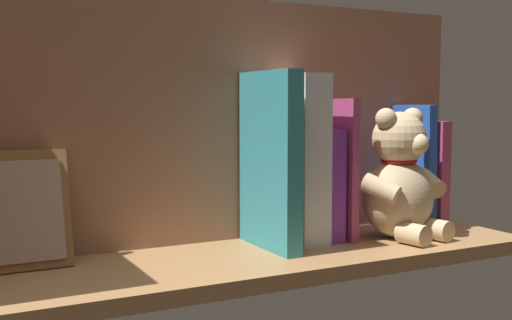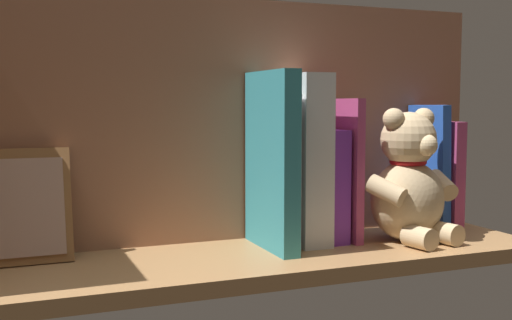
{
  "view_description": "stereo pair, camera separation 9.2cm",
  "coord_description": "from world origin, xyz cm",
  "views": [
    {
      "loc": [
        42.33,
        81.17,
        21.83
      ],
      "look_at": [
        0.0,
        0.0,
        13.6
      ],
      "focal_mm": 44.47,
      "sensor_mm": 36.0,
      "label": 1
    },
    {
      "loc": [
        33.99,
        85.0,
        21.83
      ],
      "look_at": [
        0.0,
        0.0,
        13.6
      ],
      "focal_mm": 44.47,
      "sensor_mm": 36.0,
      "label": 2
    }
  ],
  "objects": [
    {
      "name": "picture_frame_leaning",
      "position": [
        31.73,
        -6.17,
        7.74
      ],
      "size": [
        12.64,
        5.15,
        15.79
      ],
      "color": "brown",
      "rests_on": "ground_plane"
    },
    {
      "name": "teddy_bear",
      "position": [
        -25.46,
        1.66,
        9.28
      ],
      "size": [
        16.83,
        15.0,
        21.08
      ],
      "rotation": [
        0.0,
        0.0,
        0.18
      ],
      "color": "#D1B284",
      "rests_on": "ground_plane"
    },
    {
      "name": "shelf_back_panel",
      "position": [
        0.0,
        -10.24,
        19.08
      ],
      "size": [
        88.26,
        1.5,
        38.16
      ],
      "primitive_type": "cube",
      "color": "#9B6347",
      "rests_on": "ground_plane"
    },
    {
      "name": "book_2",
      "position": [
        -16.38,
        -3.49,
        11.28
      ],
      "size": [
        1.38,
        11.19,
        22.55
      ],
      "primitive_type": "cube",
      "color": "#B23F72",
      "rests_on": "ground_plane"
    },
    {
      "name": "book_4",
      "position": [
        -5.67,
        -3.53,
        11.57
      ],
      "size": [
        1.46,
        11.12,
        23.14
      ],
      "primitive_type": "cube",
      "color": "silver",
      "rests_on": "ground_plane"
    },
    {
      "name": "ground_plane",
      "position": [
        0.0,
        0.0,
        -1.1
      ],
      "size": [
        88.26,
        24.98,
        2.2
      ],
      "primitive_type": "cube",
      "color": "#A87A4C"
    },
    {
      "name": "book_5",
      "position": [
        -3.11,
        -1.55,
        13.3
      ],
      "size": [
        2.62,
        15.09,
        26.6
      ],
      "primitive_type": "cube",
      "color": "teal",
      "rests_on": "ground_plane"
    },
    {
      "name": "dictionary_thick_white",
      "position": [
        -9.33,
        -3.32,
        13.17
      ],
      "size": [
        4.83,
        11.34,
        26.34
      ],
      "primitive_type": "cube",
      "color": "silver",
      "rests_on": "ground_plane"
    },
    {
      "name": "book_0",
      "position": [
        -36.15,
        -4.05,
        9.36
      ],
      "size": [
        2.07,
        10.08,
        18.72
      ],
      "primitive_type": "cube",
      "color": "#B23F72",
      "rests_on": "ground_plane"
    },
    {
      "name": "book_3",
      "position": [
        -13.72,
        -3.9,
        8.85
      ],
      "size": [
        2.91,
        10.39,
        17.7
      ],
      "primitive_type": "cube",
      "color": "purple",
      "rests_on": "ground_plane"
    },
    {
      "name": "book_1",
      "position": [
        -33.75,
        -4.32,
        10.75
      ],
      "size": [
        2.32,
        9.54,
        21.54
      ],
      "primitive_type": "cube",
      "rotation": [
        0.0,
        0.03,
        0.0
      ],
      "color": "blue",
      "rests_on": "ground_plane"
    }
  ]
}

